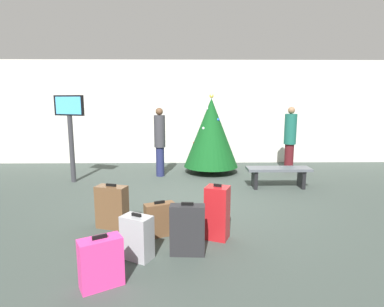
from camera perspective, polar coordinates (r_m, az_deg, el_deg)
name	(u,v)px	position (r m, az deg, el deg)	size (l,w,h in m)	color
ground_plane	(193,200)	(6.45, 0.21, -8.55)	(16.00, 16.00, 0.00)	#38423D
back_wall	(190,112)	(10.10, -0.29, 7.51)	(16.00, 0.20, 3.25)	beige
holiday_tree	(211,133)	(8.67, 3.51, 3.82)	(1.51, 1.51, 2.20)	#4C3319
flight_info_kiosk	(70,123)	(8.17, -21.40, 5.18)	(0.79, 0.36, 2.14)	#333338
waiting_bench	(278,173)	(7.52, 15.50, -3.40)	(1.46, 0.44, 0.48)	#4C5159
traveller_0	(160,140)	(8.31, -5.91, 2.47)	(0.39, 0.39, 1.82)	#1E234C
traveller_1	(290,138)	(9.24, 17.47, 2.77)	(0.43, 0.43, 1.84)	#4C1419
suitcase_0	(112,207)	(5.20, -14.41, -9.44)	(0.53, 0.37, 0.73)	brown
suitcase_1	(101,262)	(3.73, -16.31, -18.57)	(0.51, 0.42, 0.60)	#E5388C
suitcase_2	(187,230)	(4.22, -0.84, -13.79)	(0.47, 0.21, 0.72)	#232326
suitcase_3	(160,220)	(4.81, -5.90, -11.91)	(0.48, 0.34, 0.54)	brown
suitcase_4	(217,213)	(4.66, 4.63, -10.72)	(0.40, 0.37, 0.83)	#B2191E
suitcase_5	(137,237)	(4.20, -10.01, -14.85)	(0.45, 0.39, 0.61)	#9EA0A5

